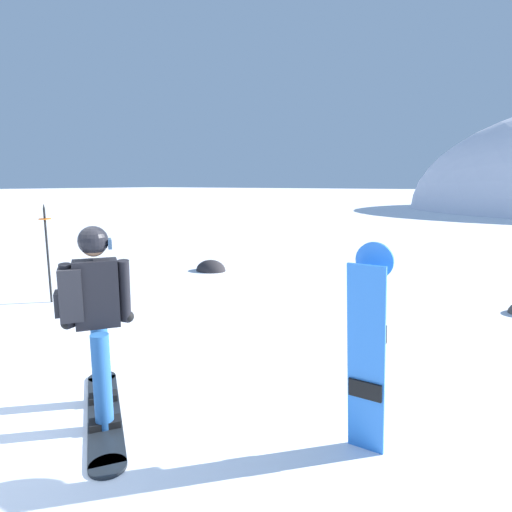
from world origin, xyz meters
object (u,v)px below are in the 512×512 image
rock_mid (211,271)px  snowboarder_main (94,318)px  piste_marker_near (47,246)px  spare_snowboard (367,351)px

rock_mid → snowboarder_main: bearing=-60.9°
snowboarder_main → rock_mid: 6.53m
piste_marker_near → rock_mid: piste_marker_near is taller
piste_marker_near → rock_mid: 3.84m
spare_snowboard → rock_mid: bearing=137.2°
snowboarder_main → rock_mid: (-3.14, 5.64, -0.92)m
spare_snowboard → piste_marker_near: bearing=168.0°
snowboarder_main → rock_mid: snowboarder_main is taller
snowboarder_main → spare_snowboard: (2.18, 0.72, -0.08)m
spare_snowboard → piste_marker_near: piste_marker_near is taller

